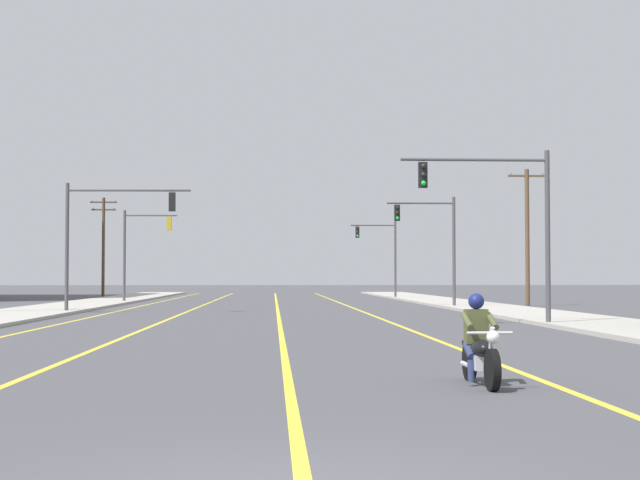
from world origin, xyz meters
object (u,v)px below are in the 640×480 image
at_px(traffic_signal_near_left, 104,226).
at_px(utility_pole_right_far, 527,234).
at_px(traffic_signal_mid_left, 139,243).
at_px(traffic_signal_mid_right, 435,236).
at_px(utility_pole_left_far, 103,243).
at_px(traffic_signal_near_right, 505,209).
at_px(traffic_signal_far_right, 383,248).
at_px(motorcycle_with_rider, 479,348).

xyz_separation_m(traffic_signal_near_left, utility_pole_right_far, (23.16, 10.45, 0.13)).
height_order(traffic_signal_near_left, traffic_signal_mid_left, same).
distance_m(traffic_signal_mid_right, utility_pole_left_far, 38.90).
bearing_deg(traffic_signal_mid_left, traffic_signal_near_left, -87.23).
xyz_separation_m(traffic_signal_near_right, traffic_signal_mid_right, (0.90, 20.02, -0.09)).
height_order(traffic_signal_near_right, utility_pole_left_far, utility_pole_left_far).
bearing_deg(utility_pole_right_far, traffic_signal_mid_left, 160.65).
relative_size(traffic_signal_mid_right, traffic_signal_far_right, 1.00).
bearing_deg(motorcycle_with_rider, utility_pole_left_far, 104.52).
height_order(traffic_signal_near_right, utility_pole_right_far, utility_pole_right_far).
bearing_deg(motorcycle_with_rider, traffic_signal_near_left, 109.97).
height_order(traffic_signal_near_right, traffic_signal_mid_left, same).
xyz_separation_m(traffic_signal_near_left, utility_pole_left_far, (-6.61, 38.06, 0.50)).
bearing_deg(traffic_signal_near_left, motorcycle_with_rider, -70.03).
distance_m(traffic_signal_mid_right, traffic_signal_mid_left, 21.46).
bearing_deg(utility_pole_left_far, traffic_signal_near_left, -80.15).
bearing_deg(utility_pole_left_far, traffic_signal_mid_right, -52.45).
xyz_separation_m(traffic_signal_mid_left, utility_pole_right_far, (24.08, -8.46, 0.27)).
relative_size(motorcycle_with_rider, traffic_signal_near_left, 0.35).
xyz_separation_m(traffic_signal_mid_right, traffic_signal_far_right, (-0.28, 23.27, -0.01)).
bearing_deg(traffic_signal_near_right, traffic_signal_mid_left, 118.35).
height_order(traffic_signal_mid_left, utility_pole_left_far, utility_pole_left_far).
xyz_separation_m(traffic_signal_mid_left, utility_pole_left_far, (-5.69, 19.16, 0.65)).
bearing_deg(utility_pole_left_far, traffic_signal_mid_left, -73.45).
bearing_deg(traffic_signal_near_right, utility_pole_right_far, 73.31).
height_order(traffic_signal_near_left, utility_pole_left_far, utility_pole_left_far).
height_order(traffic_signal_near_left, traffic_signal_mid_right, same).
distance_m(traffic_signal_near_right, traffic_signal_far_right, 43.30).
distance_m(traffic_signal_near_left, traffic_signal_mid_right, 18.56).
relative_size(traffic_signal_near_right, traffic_signal_near_left, 1.00).
distance_m(traffic_signal_near_right, traffic_signal_near_left, 20.63).
xyz_separation_m(traffic_signal_near_right, traffic_signal_far_right, (0.62, 43.29, -0.10)).
distance_m(traffic_signal_mid_left, utility_pole_left_far, 20.00).
height_order(traffic_signal_near_left, traffic_signal_far_right, same).
relative_size(traffic_signal_near_left, traffic_signal_mid_left, 1.00).
relative_size(motorcycle_with_rider, traffic_signal_near_right, 0.35).
bearing_deg(traffic_signal_far_right, traffic_signal_mid_right, -89.30).
height_order(motorcycle_with_rider, utility_pole_right_far, utility_pole_right_far).
bearing_deg(traffic_signal_near_right, traffic_signal_far_right, 89.18).
bearing_deg(utility_pole_right_far, traffic_signal_near_left, -155.71).
xyz_separation_m(traffic_signal_mid_left, traffic_signal_far_right, (17.72, 11.59, 0.00)).
bearing_deg(traffic_signal_far_right, traffic_signal_near_left, -118.86).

